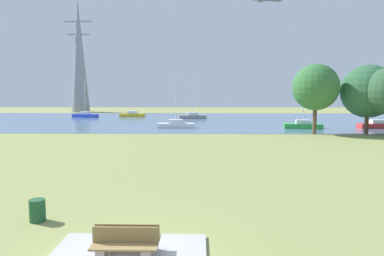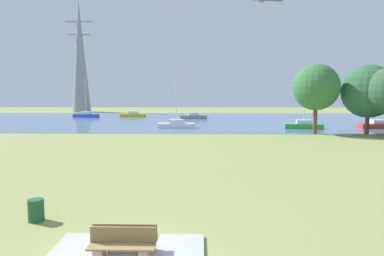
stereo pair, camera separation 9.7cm
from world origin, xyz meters
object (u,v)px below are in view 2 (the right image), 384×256
sailboat_red (378,125)px  electricity_pylon (80,56)px  bench_facing_inland (122,248)px  tree_east_near (316,87)px  tree_east_far (369,91)px  sailboat_white (176,124)px  sailboat_yellow (133,114)px  sailboat_blue (86,115)px  sailboat_green (304,125)px  bench_facing_water (126,240)px  sailboat_gray (193,116)px  litter_bin (36,210)px

sailboat_red → electricity_pylon: electricity_pylon is taller
bench_facing_inland → sailboat_red: 44.77m
tree_east_near → tree_east_far: (5.89, 0.28, -0.45)m
sailboat_red → bench_facing_inland: bearing=-124.0°
tree_east_far → electricity_pylon: electricity_pylon is taller
sailboat_red → sailboat_white: sailboat_white is taller
sailboat_yellow → tree_east_far: size_ratio=0.78×
sailboat_red → sailboat_blue: (-44.60, 19.49, 0.02)m
sailboat_green → electricity_pylon: (-42.12, 38.84, 12.87)m
bench_facing_water → sailboat_gray: sailboat_gray is taller
sailboat_green → sailboat_white: (-16.49, 0.41, -0.02)m
sailboat_gray → tree_east_near: 27.59m
bench_facing_inland → sailboat_gray: (0.72, 53.78, 0.01)m
sailboat_gray → sailboat_green: bearing=-49.5°
bench_facing_water → sailboat_white: 36.52m
sailboat_blue → sailboat_white: size_ratio=1.10×
sailboat_green → sailboat_blue: 40.19m
bench_facing_water → sailboat_gray: bearing=89.2°
sailboat_white → sailboat_gray: bearing=83.7°
sailboat_blue → electricity_pylon: 23.97m
bench_facing_inland → sailboat_green: sailboat_green is taller
sailboat_red → electricity_pylon: (-51.83, 38.38, 12.90)m
sailboat_red → tree_east_far: tree_east_far is taller
bench_facing_water → sailboat_green: bearing=67.0°
bench_facing_water → sailboat_yellow: (-11.04, 58.02, -0.02)m
sailboat_blue → electricity_pylon: (-7.23, 18.88, 12.88)m
sailboat_yellow → litter_bin: bearing=-82.6°
sailboat_yellow → tree_east_near: size_ratio=0.77×
sailboat_green → sailboat_gray: (-14.63, 17.15, 0.00)m
litter_bin → sailboat_white: 33.99m
litter_bin → sailboat_red: size_ratio=0.14×
litter_bin → electricity_pylon: size_ratio=0.03×
sailboat_green → bench_facing_water: bearing=-113.0°
sailboat_white → tree_east_far: (21.88, -6.20, 4.30)m
sailboat_white → electricity_pylon: bearing=123.7°
sailboat_blue → sailboat_white: bearing=-46.7°
bench_facing_water → sailboat_blue: sailboat_blue is taller
tree_east_near → electricity_pylon: bearing=132.8°
tree_east_far → bench_facing_water: bearing=-124.4°
litter_bin → sailboat_red: sailboat_red is taller
tree_east_near → tree_east_far: bearing=2.7°
sailboat_white → tree_east_far: tree_east_far is taller
sailboat_white → sailboat_red: bearing=0.1°
electricity_pylon → bench_facing_inland: bearing=-70.5°
sailboat_red → sailboat_green: bearing=-177.2°
litter_bin → tree_east_far: bearing=48.4°
bench_facing_water → bench_facing_inland: (0.00, -0.54, 0.00)m
sailboat_blue → bench_facing_water: bearing=-70.8°
litter_bin → electricity_pylon: bearing=107.6°
tree_east_near → sailboat_blue: bearing=142.9°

